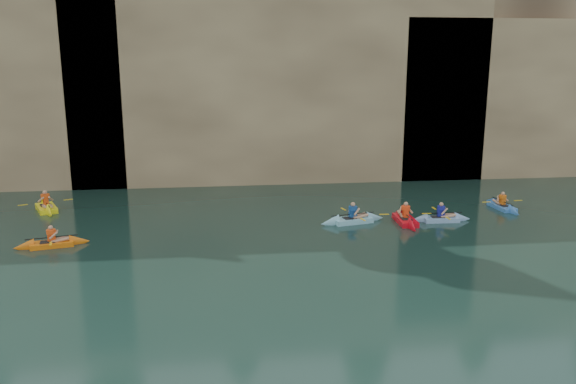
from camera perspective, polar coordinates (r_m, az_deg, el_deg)
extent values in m
cube|color=tan|center=(40.39, -4.64, 11.61)|extent=(70.00, 16.00, 12.00)
cube|color=tan|center=(33.18, -0.50, 10.87)|extent=(24.00, 2.40, 11.40)
cube|color=black|center=(32.78, -10.84, 3.40)|extent=(3.50, 1.00, 3.20)
cube|color=black|center=(34.71, 12.92, 4.91)|extent=(5.00, 1.00, 4.50)
cube|color=orange|center=(23.50, -22.84, -4.85)|extent=(2.23, 1.13, 0.23)
cone|color=orange|center=(23.46, -20.39, -4.67)|extent=(0.88, 0.79, 0.64)
cone|color=orange|center=(23.58, -25.28, -5.03)|extent=(0.88, 0.79, 0.64)
cube|color=black|center=(23.48, -23.22, -4.68)|extent=(0.63, 0.51, 0.04)
cube|color=#E44A13|center=(23.40, -22.91, -4.08)|extent=(0.32, 0.25, 0.43)
sphere|color=tan|center=(23.32, -22.97, -3.36)|extent=(0.18, 0.18, 0.18)
cylinder|color=black|center=(23.42, -22.89, -4.26)|extent=(1.84, 0.46, 0.04)
cube|color=yellow|center=(24.23, -22.82, -3.70)|extent=(0.17, 0.43, 0.02)
cube|color=yellow|center=(22.62, -22.97, -4.85)|extent=(0.17, 0.43, 0.02)
cube|color=#7EA7D3|center=(25.97, 15.23, -2.64)|extent=(2.15, 0.75, 0.24)
cone|color=#7EA7D3|center=(26.34, 17.27, -2.55)|extent=(0.77, 0.68, 0.66)
cone|color=#7EA7D3|center=(25.64, 13.14, -2.72)|extent=(0.77, 0.68, 0.66)
cube|color=black|center=(25.90, 14.93, -2.46)|extent=(0.56, 0.43, 0.04)
cube|color=navy|center=(25.88, 15.28, -1.90)|extent=(0.30, 0.20, 0.44)
sphere|color=tan|center=(25.81, 15.32, -1.22)|extent=(0.18, 0.18, 0.18)
cylinder|color=black|center=(25.90, 15.27, -2.08)|extent=(1.95, 0.09, 0.04)
cube|color=yellow|center=(26.69, 14.61, -1.60)|extent=(0.09, 0.42, 0.02)
cube|color=yellow|center=(25.12, 15.96, -2.59)|extent=(0.09, 0.42, 0.02)
cube|color=red|center=(25.39, 11.82, -2.78)|extent=(0.87, 2.51, 0.26)
cone|color=red|center=(26.47, 11.13, -2.10)|extent=(0.76, 0.91, 0.71)
cone|color=red|center=(24.32, 12.57, -3.51)|extent=(0.76, 0.91, 0.71)
cube|color=black|center=(25.23, 11.92, -2.65)|extent=(0.47, 0.57, 0.04)
cube|color=#F94115|center=(25.30, 11.86, -1.96)|extent=(0.23, 0.33, 0.48)
sphere|color=tan|center=(25.21, 11.89, -1.20)|extent=(0.20, 0.20, 0.20)
cylinder|color=black|center=(25.32, 11.85, -2.19)|extent=(0.14, 2.11, 0.04)
cube|color=yellow|center=(25.08, 9.75, -2.25)|extent=(0.42, 0.10, 0.02)
cube|color=yellow|center=(25.60, 13.90, -2.13)|extent=(0.42, 0.10, 0.02)
cube|color=yellow|center=(29.25, -23.34, -1.49)|extent=(1.67, 2.46, 0.28)
cone|color=yellow|center=(28.19, -23.01, -1.97)|extent=(1.02, 1.06, 0.75)
cone|color=yellow|center=(30.32, -23.65, -1.04)|extent=(1.02, 1.06, 0.75)
cube|color=black|center=(29.37, -23.40, -1.22)|extent=(0.65, 0.69, 0.04)
cube|color=#DA4A12|center=(29.16, -23.41, -0.73)|extent=(0.34, 0.40, 0.50)
sphere|color=tan|center=(29.09, -23.47, -0.04)|extent=(0.21, 0.21, 0.21)
cylinder|color=black|center=(29.19, -23.39, -0.96)|extent=(0.94, 2.05, 0.04)
cube|color=yellow|center=(29.33, -21.44, -0.73)|extent=(0.42, 0.24, 0.02)
cube|color=yellow|center=(29.08, -25.36, -1.20)|extent=(0.42, 0.24, 0.02)
cube|color=#82C7DA|center=(25.00, 6.58, -2.84)|extent=(2.47, 1.25, 0.26)
cone|color=#82C7DA|center=(25.50, 8.81, -2.59)|extent=(0.97, 0.88, 0.71)
cone|color=#82C7DA|center=(24.53, 4.25, -3.10)|extent=(0.97, 0.88, 0.71)
cube|color=black|center=(24.90, 6.27, -2.65)|extent=(0.64, 0.55, 0.04)
cube|color=navy|center=(24.90, 6.60, -2.01)|extent=(0.36, 0.28, 0.47)
sphere|color=tan|center=(24.81, 6.62, -1.26)|extent=(0.20, 0.20, 0.20)
cylinder|color=black|center=(24.92, 6.59, -2.24)|extent=(2.04, 0.51, 0.04)
cube|color=yellow|center=(25.74, 5.65, -1.73)|extent=(0.17, 0.43, 0.02)
cube|color=yellow|center=(24.12, 7.60, -2.79)|extent=(0.17, 0.43, 0.02)
cube|color=#3A77C5|center=(29.15, 20.90, -1.37)|extent=(0.80, 2.32, 0.23)
cone|color=#3A77C5|center=(30.04, 19.85, -0.88)|extent=(0.68, 0.84, 0.64)
cone|color=#3A77C5|center=(28.27, 22.03, -1.89)|extent=(0.68, 0.84, 0.64)
cube|color=black|center=(29.01, 21.07, -1.28)|extent=(0.43, 0.57, 0.04)
cube|color=#D76112|center=(29.07, 20.96, -0.74)|extent=(0.20, 0.30, 0.43)
sphere|color=tan|center=(29.01, 21.00, -0.15)|extent=(0.18, 0.18, 0.18)
cylinder|color=black|center=(29.09, 20.94, -0.88)|extent=(0.15, 1.88, 0.04)
cube|color=yellow|center=(28.66, 19.51, -0.96)|extent=(0.42, 0.10, 0.02)
cube|color=yellow|center=(29.54, 22.34, -0.80)|extent=(0.42, 0.10, 0.02)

